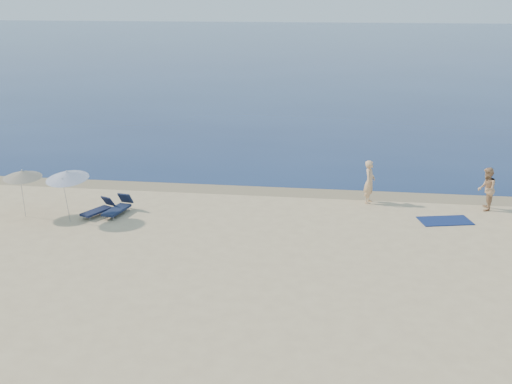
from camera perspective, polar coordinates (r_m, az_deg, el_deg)
sea at (r=108.71m, az=7.84°, el=12.74°), size 240.00×160.00×0.01m
wet_sand_strip at (r=29.10m, az=6.68°, el=-0.12°), size 240.00×1.60×0.00m
person_left at (r=27.82m, az=10.06°, el=0.90°), size 0.60×0.77×1.87m
person_right at (r=28.16m, az=19.82°, el=0.25°), size 0.84×0.99×1.81m
beach_towel at (r=26.54m, az=16.45°, el=-2.47°), size 2.21×1.56×0.03m
umbrella_near at (r=26.02m, az=-16.45°, el=1.44°), size 1.98×2.00×2.18m
umbrella_far at (r=27.14m, az=-20.07°, el=1.50°), size 1.78×1.79×2.02m
lounger_left at (r=26.77m, az=-12.15°, el=-1.39°), size 0.85×1.75×0.74m
lounger_right at (r=26.84m, az=-13.83°, el=-1.51°), size 1.08×1.58×0.67m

